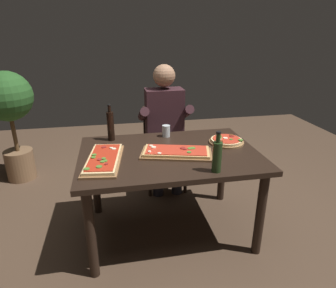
# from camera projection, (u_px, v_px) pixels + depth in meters

# --- Properties ---
(ground_plane) EXTENTS (6.40, 6.40, 0.00)m
(ground_plane) POSITION_uv_depth(u_px,v_px,m) (169.00, 229.00, 2.59)
(ground_plane) COLOR #4C3828
(dining_table) EXTENTS (1.40, 0.96, 0.74)m
(dining_table) POSITION_uv_depth(u_px,v_px,m) (169.00, 163.00, 2.36)
(dining_table) COLOR black
(dining_table) RESTS_ON ground_plane
(pizza_rectangular_front) EXTENTS (0.59, 0.39, 0.05)m
(pizza_rectangular_front) POSITION_uv_depth(u_px,v_px,m) (176.00, 152.00, 2.27)
(pizza_rectangular_front) COLOR brown
(pizza_rectangular_front) RESTS_ON dining_table
(pizza_rectangular_left) EXTENTS (0.32, 0.59, 0.05)m
(pizza_rectangular_left) POSITION_uv_depth(u_px,v_px,m) (104.00, 159.00, 2.15)
(pizza_rectangular_left) COLOR brown
(pizza_rectangular_left) RESTS_ON dining_table
(pizza_round_far) EXTENTS (0.29, 0.29, 0.05)m
(pizza_round_far) POSITION_uv_depth(u_px,v_px,m) (226.00, 141.00, 2.50)
(pizza_round_far) COLOR olive
(pizza_round_far) RESTS_ON dining_table
(wine_bottle_dark) EXTENTS (0.06, 0.06, 0.29)m
(wine_bottle_dark) POSITION_uv_depth(u_px,v_px,m) (217.00, 156.00, 1.97)
(wine_bottle_dark) COLOR #233819
(wine_bottle_dark) RESTS_ON dining_table
(oil_bottle_amber) EXTENTS (0.06, 0.06, 0.32)m
(oil_bottle_amber) POSITION_uv_depth(u_px,v_px,m) (111.00, 125.00, 2.53)
(oil_bottle_amber) COLOR black
(oil_bottle_amber) RESTS_ON dining_table
(tumbler_near_camera) EXTENTS (0.07, 0.07, 0.10)m
(tumbler_near_camera) POSITION_uv_depth(u_px,v_px,m) (166.00, 131.00, 2.64)
(tumbler_near_camera) COLOR silver
(tumbler_near_camera) RESTS_ON dining_table
(diner_chair) EXTENTS (0.44, 0.44, 0.87)m
(diner_chair) POSITION_uv_depth(u_px,v_px,m) (163.00, 143.00, 3.21)
(diner_chair) COLOR black
(diner_chair) RESTS_ON ground_plane
(seated_diner) EXTENTS (0.53, 0.41, 1.33)m
(seated_diner) POSITION_uv_depth(u_px,v_px,m) (165.00, 124.00, 3.01)
(seated_diner) COLOR #23232D
(seated_diner) RESTS_ON ground_plane
(potted_plant_corner) EXTENTS (0.54, 0.54, 1.25)m
(potted_plant_corner) POSITION_uv_depth(u_px,v_px,m) (9.00, 110.00, 3.19)
(potted_plant_corner) COLOR #846042
(potted_plant_corner) RESTS_ON ground_plane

